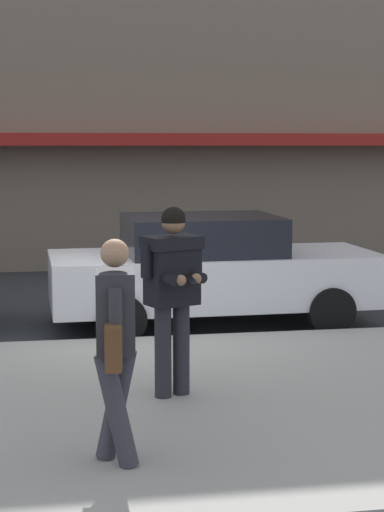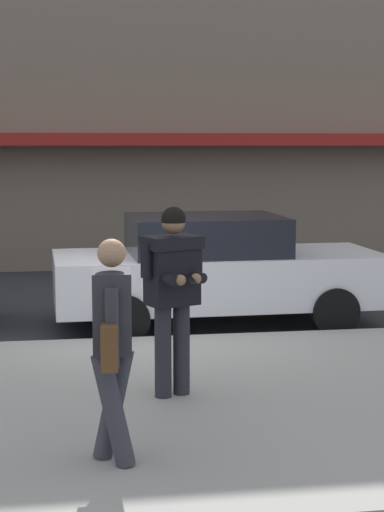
{
  "view_description": "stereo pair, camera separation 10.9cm",
  "coord_description": "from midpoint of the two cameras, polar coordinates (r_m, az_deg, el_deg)",
  "views": [
    {
      "loc": [
        -1.09,
        -10.55,
        2.53
      ],
      "look_at": [
        0.25,
        -2.82,
        1.49
      ],
      "focal_mm": 60.0,
      "sensor_mm": 36.0,
      "label": 1
    },
    {
      "loc": [
        -0.99,
        -10.57,
        2.53
      ],
      "look_at": [
        0.25,
        -2.82,
        1.49
      ],
      "focal_mm": 60.0,
      "sensor_mm": 36.0,
      "label": 2
    }
  ],
  "objects": [
    {
      "name": "curb_paint_line",
      "position": [
        11.09,
        0.96,
        -5.62
      ],
      "size": [
        28.0,
        0.12,
        0.01
      ],
      "primitive_type": "cube",
      "color": "silver",
      "rests_on": "ground"
    },
    {
      "name": "ground_plane",
      "position": [
        10.91,
        -4.18,
        -5.89
      ],
      "size": [
        80.0,
        80.0,
        0.0
      ],
      "primitive_type": "plane",
      "color": "#2B2D30"
    },
    {
      "name": "pedestrian_with_bag",
      "position": [
        6.36,
        -5.62,
        -5.42
      ],
      "size": [
        0.35,
        0.72,
        1.7
      ],
      "color": "#33333D",
      "rests_on": "sidewalk"
    },
    {
      "name": "parked_sedan_mid",
      "position": [
        11.82,
        1.04,
        -0.91
      ],
      "size": [
        4.54,
        2.01,
        1.54
      ],
      "color": "silver",
      "rests_on": "ground"
    },
    {
      "name": "storefront_facade",
      "position": [
        19.32,
        -3.89,
        15.0
      ],
      "size": [
        28.0,
        4.7,
        10.11
      ],
      "color": "#756656",
      "rests_on": "ground"
    },
    {
      "name": "sidewalk",
      "position": [
        8.34,
        4.77,
        -9.62
      ],
      "size": [
        32.0,
        5.3,
        0.14
      ],
      "primitive_type": "cube",
      "color": "#99968E",
      "rests_on": "ground"
    },
    {
      "name": "man_texting_on_phone",
      "position": [
        8.0,
        -1.69,
        -1.64
      ],
      "size": [
        0.61,
        0.65,
        1.81
      ],
      "color": "#23232B",
      "rests_on": "sidewalk"
    }
  ]
}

